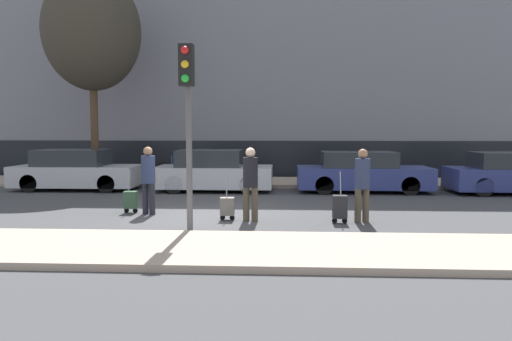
# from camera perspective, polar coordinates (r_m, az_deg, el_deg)

# --- Properties ---
(ground_plane) EXTENTS (80.00, 80.00, 0.00)m
(ground_plane) POSITION_cam_1_polar(r_m,az_deg,el_deg) (12.45, -5.08, -5.04)
(ground_plane) COLOR #424244
(sidewalk_near) EXTENTS (28.00, 2.50, 0.12)m
(sidewalk_near) POSITION_cam_1_polar(r_m,az_deg,el_deg) (8.81, -8.58, -8.82)
(sidewalk_near) COLOR tan
(sidewalk_near) RESTS_ON ground_plane
(sidewalk_far) EXTENTS (28.00, 3.00, 0.12)m
(sidewalk_far) POSITION_cam_1_polar(r_m,az_deg,el_deg) (19.33, -2.14, -1.31)
(sidewalk_far) COLOR tan
(sidewalk_far) RESTS_ON ground_plane
(building_facade) EXTENTS (28.00, 3.23, 12.12)m
(building_facade) POSITION_cam_1_polar(r_m,az_deg,el_deg) (23.32, -1.31, 14.51)
(building_facade) COLOR slate
(building_facade) RESTS_ON ground_plane
(parked_car_0) EXTENTS (4.24, 1.78, 1.40)m
(parked_car_0) POSITION_cam_1_polar(r_m,az_deg,el_deg) (18.40, -19.89, -0.05)
(parked_car_0) COLOR #B7BABF
(parked_car_0) RESTS_ON ground_plane
(parked_car_1) EXTENTS (3.92, 1.85, 1.40)m
(parked_car_1) POSITION_cam_1_polar(r_m,az_deg,el_deg) (17.04, -4.90, -0.15)
(parked_car_1) COLOR #B7BABF
(parked_car_1) RESTS_ON ground_plane
(parked_car_2) EXTENTS (4.40, 1.76, 1.35)m
(parked_car_2) POSITION_cam_1_polar(r_m,az_deg,el_deg) (17.10, 12.02, -0.27)
(parked_car_2) COLOR navy
(parked_car_2) RESTS_ON ground_plane
(pedestrian_left) EXTENTS (0.34, 0.34, 1.68)m
(pedestrian_left) POSITION_cam_1_polar(r_m,az_deg,el_deg) (12.59, -12.21, -0.64)
(pedestrian_left) COLOR #23232D
(pedestrian_left) RESTS_ON ground_plane
(trolley_left) EXTENTS (0.34, 0.29, 1.09)m
(trolley_left) POSITION_cam_1_polar(r_m,az_deg,el_deg) (12.99, -14.13, -3.27)
(trolley_left) COLOR #335138
(trolley_left) RESTS_ON ground_plane
(pedestrian_center) EXTENTS (0.35, 0.34, 1.70)m
(pedestrian_center) POSITION_cam_1_polar(r_m,az_deg,el_deg) (11.42, -0.64, -1.04)
(pedestrian_center) COLOR #4C4233
(pedestrian_center) RESTS_ON ground_plane
(trolley_center) EXTENTS (0.34, 0.29, 1.07)m
(trolley_center) POSITION_cam_1_polar(r_m,az_deg,el_deg) (11.63, -3.30, -4.12)
(trolley_center) COLOR slate
(trolley_center) RESTS_ON ground_plane
(pedestrian_right) EXTENTS (0.34, 0.34, 1.67)m
(pedestrian_right) POSITION_cam_1_polar(r_m,az_deg,el_deg) (11.54, 12.06, -1.16)
(pedestrian_right) COLOR #4C4233
(pedestrian_right) RESTS_ON ground_plane
(trolley_right) EXTENTS (0.34, 0.29, 1.17)m
(trolley_right) POSITION_cam_1_polar(r_m,az_deg,el_deg) (11.37, 9.56, -4.13)
(trolley_right) COLOR #262628
(trolley_right) RESTS_ON ground_plane
(traffic_light) EXTENTS (0.28, 0.47, 3.75)m
(traffic_light) POSITION_cam_1_polar(r_m,az_deg,el_deg) (9.97, -7.83, 7.92)
(traffic_light) COLOR #515154
(traffic_light) RESTS_ON ground_plane
(parked_bicycle) EXTENTS (1.77, 0.06, 0.96)m
(parked_bicycle) POSITION_cam_1_polar(r_m,az_deg,el_deg) (19.52, -9.08, -0.03)
(parked_bicycle) COLOR black
(parked_bicycle) RESTS_ON sidewalk_far
(bare_tree_near_crossing) EXTENTS (3.54, 3.54, 7.72)m
(bare_tree_near_crossing) POSITION_cam_1_polar(r_m,az_deg,el_deg) (19.85, -18.25, 14.84)
(bare_tree_near_crossing) COLOR #4C3826
(bare_tree_near_crossing) RESTS_ON sidewalk_far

